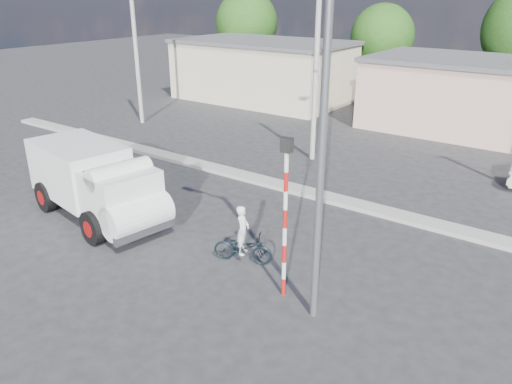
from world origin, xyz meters
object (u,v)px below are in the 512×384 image
Objects in this scene: bicycle at (243,248)px; traffic_pole at (285,206)px; cyclist at (243,239)px; streetlight at (317,121)px; truck at (96,182)px.

traffic_pole is (1.93, -0.75, 2.12)m from bicycle.
cyclist is 0.35× the size of traffic_pole.
bicycle is 0.28m from cyclist.
streetlight reaches higher than cyclist.
truck is 6.01m from cyclist.
truck is at bearing 74.55° from cyclist.
truck is 4.25× the size of cyclist.
truck is 9.52m from streetlight.
streetlight is (0.94, -0.30, 2.37)m from traffic_pole.
streetlight reaches higher than truck.
cyclist is at bearing 158.87° from traffic_pole.
cyclist is at bearing 159.97° from streetlight.
cyclist is at bearing 15.13° from truck.
traffic_pole is at bearing 162.27° from streetlight.
bicycle is 0.20× the size of streetlight.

